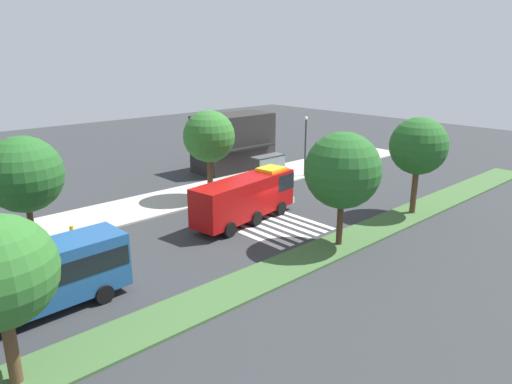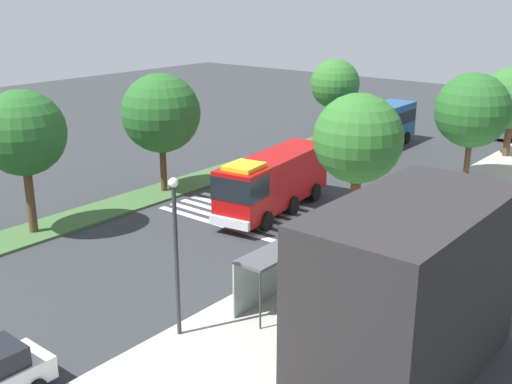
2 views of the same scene
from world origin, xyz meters
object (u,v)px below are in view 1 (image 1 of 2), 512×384
(fire_truck, at_px, (248,196))
(bus_stop_shelter, at_px, (270,163))
(transit_bus, at_px, (12,284))
(street_lamp, at_px, (305,141))
(fire_hydrant, at_px, (72,231))
(bench_near_shelter, at_px, (240,183))
(parked_car_mid, at_px, (359,161))
(median_tree_center, at_px, (419,146))
(median_tree_west, at_px, (343,171))
(sidewalk_tree_center, at_px, (209,137))
(bench_west_of_shelter, at_px, (204,191))
(sidewalk_tree_west, at_px, (24,174))

(fire_truck, bearing_deg, bus_stop_shelter, 29.09)
(transit_bus, bearing_deg, street_lamp, -165.32)
(street_lamp, relative_size, fire_hydrant, 8.79)
(fire_truck, bearing_deg, bench_near_shelter, 44.74)
(bench_near_shelter, relative_size, fire_hydrant, 2.29)
(parked_car_mid, height_order, transit_bus, transit_bus)
(transit_bus, bearing_deg, bus_stop_shelter, -160.91)
(median_tree_center, bearing_deg, transit_bus, 170.58)
(street_lamp, relative_size, median_tree_west, 0.81)
(fire_hydrant, bearing_deg, sidewalk_tree_center, 2.27)
(fire_truck, xyz_separation_m, bench_near_shelter, (5.34, 7.06, -1.41))
(transit_bus, bearing_deg, bench_near_shelter, -157.77)
(parked_car_mid, distance_m, median_tree_west, 22.91)
(bench_west_of_shelter, height_order, sidewalk_tree_center, sidewalk_tree_center)
(bus_stop_shelter, bearing_deg, bench_near_shelter, -179.39)
(street_lamp, distance_m, fire_hydrant, 24.88)
(sidewalk_tree_west, relative_size, sidewalk_tree_center, 0.94)
(bus_stop_shelter, xyz_separation_m, sidewalk_tree_west, (-23.19, -0.77, 3.01))
(bus_stop_shelter, height_order, bench_near_shelter, bus_stop_shelter)
(bench_west_of_shelter, xyz_separation_m, median_tree_center, (9.68, -14.92, 4.95))
(bench_west_of_shelter, xyz_separation_m, street_lamp, (12.19, -1.13, 3.18))
(street_lamp, distance_m, sidewalk_tree_center, 12.17)
(sidewalk_tree_center, relative_size, median_tree_center, 1.01)
(median_tree_west, bearing_deg, transit_bus, 165.99)
(bench_near_shelter, xyz_separation_m, street_lamp, (7.91, -1.13, 3.18))
(median_tree_center, bearing_deg, bus_stop_shelter, 95.35)
(sidewalk_tree_west, bearing_deg, fire_truck, -24.55)
(transit_bus, distance_m, fire_hydrant, 11.07)
(fire_truck, bearing_deg, street_lamp, 15.96)
(bus_stop_shelter, bearing_deg, fire_hydrant, -176.50)
(median_tree_west, bearing_deg, fire_hydrant, 132.66)
(sidewalk_tree_center, bearing_deg, sidewalk_tree_west, 180.00)
(fire_hydrant, bearing_deg, median_tree_west, -47.34)
(bench_near_shelter, bearing_deg, parked_car_mid, -11.12)
(sidewalk_tree_center, bearing_deg, median_tree_center, -56.16)
(fire_hydrant, bearing_deg, bench_near_shelter, 4.19)
(transit_bus, relative_size, median_tree_center, 1.45)
(parked_car_mid, height_order, street_lamp, street_lamp)
(fire_truck, relative_size, parked_car_mid, 2.07)
(bus_stop_shelter, xyz_separation_m, bench_west_of_shelter, (-8.28, -0.04, -1.30))
(bench_near_shelter, bearing_deg, median_tree_center, -70.10)
(parked_car_mid, relative_size, median_tree_center, 0.62)
(bench_near_shelter, bearing_deg, fire_truck, -127.11)
(median_tree_center, bearing_deg, bench_west_of_shelter, 122.98)
(parked_car_mid, height_order, bench_near_shelter, parked_car_mid)
(fire_hydrant, bearing_deg, fire_truck, -27.04)
(street_lamp, relative_size, median_tree_center, 0.80)
(street_lamp, xyz_separation_m, median_tree_west, (-12.05, -13.79, 1.44))
(street_lamp, height_order, sidewalk_tree_west, sidewalk_tree_west)
(parked_car_mid, xyz_separation_m, bench_near_shelter, (-14.90, 2.93, -0.32))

